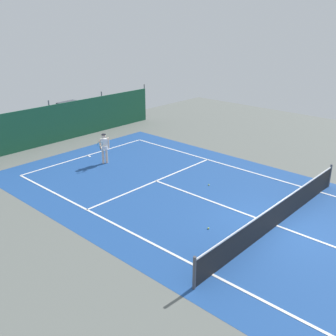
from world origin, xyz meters
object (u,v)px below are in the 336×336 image
at_px(tennis_player, 104,146).
at_px(parked_car, 74,114).
at_px(tennis_ball_near_player, 208,228).
at_px(tennis_net, 278,214).
at_px(tennis_ball_midcourt, 209,185).

bearing_deg(tennis_player, parked_car, -85.96).
xyz_separation_m(tennis_ball_near_player, parked_car, (5.37, 16.24, 0.81)).
xyz_separation_m(tennis_net, parked_car, (3.41, 18.01, 0.33)).
bearing_deg(parked_car, tennis_net, 72.94).
bearing_deg(tennis_ball_near_player, tennis_player, 77.48).
relative_size(tennis_ball_near_player, tennis_ball_midcourt, 1.00).
relative_size(tennis_ball_midcourt, parked_car, 0.02).
relative_size(tennis_net, parked_car, 2.31).
height_order(tennis_net, parked_car, parked_car).
height_order(tennis_net, tennis_player, tennis_player).
distance_m(tennis_net, parked_car, 18.33).
height_order(tennis_player, parked_car, parked_car).
bearing_deg(tennis_ball_near_player, parked_car, 71.70).
distance_m(tennis_player, parked_car, 8.58).
distance_m(tennis_net, tennis_player, 10.18).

